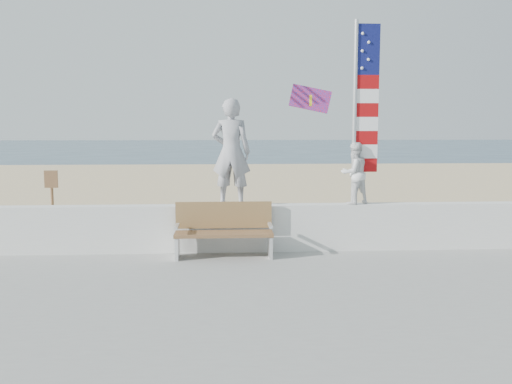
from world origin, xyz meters
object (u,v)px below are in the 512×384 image
bench (224,229)px  flag (361,105)px  child (354,173)px  adult (231,152)px

bench → flag: 3.54m
child → flag: size_ratio=0.34×
adult → child: bearing=-169.9°
bench → adult: bearing=71.9°
child → flag: (0.11, -0.00, 1.31)m
adult → child: size_ratio=1.69×
bench → flag: bearing=9.8°
adult → bench: size_ratio=1.13×
child → adult: bearing=-23.7°
flag → adult: bearing=180.0°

